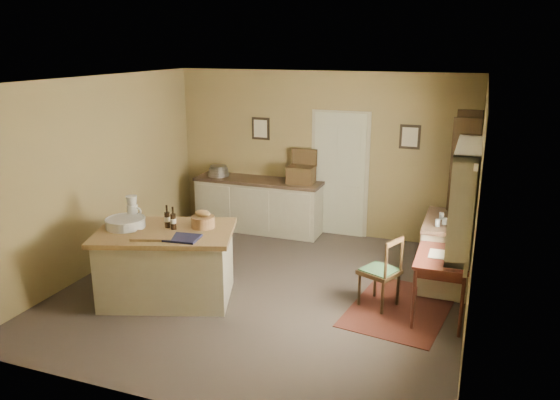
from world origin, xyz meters
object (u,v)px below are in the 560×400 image
Objects in this scene: writing_desk at (443,262)px; desk_chair at (379,272)px; shelving_unit at (466,190)px; work_island at (166,262)px; right_cabinet at (447,252)px; sideboard at (259,203)px.

writing_desk is 0.76m from desk_chair.
work_island is at bearing -143.05° from shelving_unit.
shelving_unit is at bearing 18.32° from work_island.
work_island is 1.97× the size of writing_desk.
writing_desk is at bearing -89.99° from right_cabinet.
sideboard is 3.83m from writing_desk.
work_island reaches higher than desk_chair.
sideboard is 3.25m from desk_chair.
writing_desk is 0.44× the size of shelving_unit.
sideboard is 1.97× the size of right_cabinet.
desk_chair is (2.54, 0.71, -0.04)m from work_island.
desk_chair is at bearing -41.02° from sideboard.
shelving_unit reaches higher than sideboard.
work_island reaches higher than writing_desk.
work_island is at bearing -167.57° from writing_desk.
sideboard is at bearing 69.56° from work_island.
shelving_unit is at bearing 80.21° from right_cabinet.
writing_desk is 0.87× the size of right_cabinet.
shelving_unit is at bearing 88.51° from desk_chair.
work_island is 1.72× the size of right_cabinet.
right_cabinet is 0.51× the size of shelving_unit.
sideboard is 2.26× the size of writing_desk.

